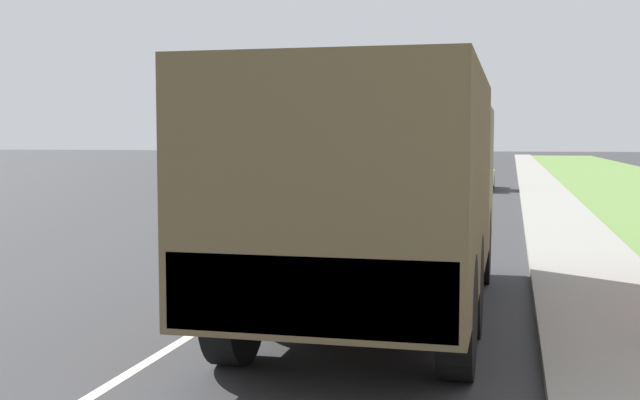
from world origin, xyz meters
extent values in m
plane|color=#38383A|center=(0.00, 40.00, 0.00)|extent=(180.00, 180.00, 0.00)
cube|color=silver|center=(0.00, 40.00, 0.00)|extent=(0.12, 120.00, 0.00)
cube|color=#9E9B93|center=(4.50, 40.00, 0.06)|extent=(1.80, 120.00, 0.12)
cube|color=#6B9347|center=(8.90, 40.00, 0.01)|extent=(7.00, 120.00, 0.02)
cube|color=#606647|center=(1.84, 12.03, 1.55)|extent=(2.35, 2.01, 1.95)
cube|color=brown|center=(1.84, 8.43, 1.67)|extent=(2.35, 5.18, 2.17)
cube|color=#606647|center=(1.84, 5.89, 0.93)|extent=(2.24, 0.10, 0.60)
cube|color=red|center=(0.96, 5.87, 1.13)|extent=(0.12, 0.06, 0.12)
cube|color=red|center=(2.72, 5.87, 1.13)|extent=(0.12, 0.06, 0.12)
cylinder|color=black|center=(0.81, 11.92, 0.55)|extent=(0.30, 1.11, 1.11)
cylinder|color=black|center=(2.87, 11.92, 0.55)|extent=(0.30, 1.11, 1.11)
cylinder|color=black|center=(0.81, 7.14, 0.55)|extent=(0.30, 1.11, 1.11)
cylinder|color=black|center=(2.87, 7.14, 0.55)|extent=(0.30, 1.11, 1.11)
cylinder|color=black|center=(0.81, 8.69, 0.55)|extent=(0.30, 1.11, 1.11)
cylinder|color=black|center=(2.87, 8.69, 0.55)|extent=(0.30, 1.11, 1.11)
cube|color=#B7BABF|center=(-1.92, 19.44, 0.53)|extent=(1.82, 4.32, 0.72)
cube|color=black|center=(-1.92, 19.52, 1.26)|extent=(1.60, 1.94, 0.73)
cylinder|color=black|center=(-2.73, 20.82, 0.32)|extent=(0.20, 0.64, 0.64)
cylinder|color=black|center=(-1.11, 20.82, 0.32)|extent=(0.20, 0.64, 0.64)
cylinder|color=black|center=(-2.73, 18.05, 0.32)|extent=(0.20, 0.64, 0.64)
cylinder|color=black|center=(-1.11, 18.05, 0.32)|extent=(0.20, 0.64, 0.64)
cube|color=tan|center=(1.72, 33.64, 0.46)|extent=(1.73, 4.10, 0.57)
cube|color=black|center=(1.72, 33.72, 1.05)|extent=(1.52, 1.85, 0.61)
cylinder|color=black|center=(0.96, 34.95, 0.32)|extent=(0.20, 0.64, 0.64)
cylinder|color=black|center=(2.49, 34.95, 0.32)|extent=(0.20, 0.64, 0.64)
cylinder|color=black|center=(0.96, 32.32, 0.32)|extent=(0.20, 0.64, 0.64)
cylinder|color=black|center=(2.49, 32.32, 0.32)|extent=(0.20, 0.64, 0.64)
cube|color=black|center=(-1.79, 42.32, 0.52)|extent=(1.83, 4.69, 0.68)
cube|color=black|center=(-1.79, 42.41, 1.21)|extent=(1.61, 2.11, 0.70)
cylinder|color=black|center=(-2.61, 43.82, 0.32)|extent=(0.20, 0.64, 0.64)
cylinder|color=black|center=(-0.97, 43.82, 0.32)|extent=(0.20, 0.64, 0.64)
cylinder|color=black|center=(-2.61, 40.82, 0.32)|extent=(0.20, 0.64, 0.64)
cylinder|color=black|center=(-0.97, 40.82, 0.32)|extent=(0.20, 0.64, 0.64)
cube|color=beige|center=(-17.12, 78.67, 2.85)|extent=(17.48, 8.60, 5.70)
cube|color=#385693|center=(-17.12, 78.67, 6.42)|extent=(18.18, 8.95, 1.43)
camera|label=1|loc=(3.30, 0.19, 2.10)|focal=45.00mm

